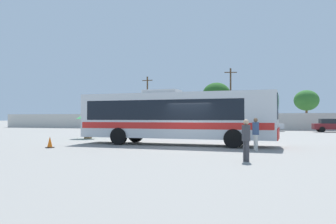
% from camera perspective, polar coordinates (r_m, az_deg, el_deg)
% --- Properties ---
extents(ground_plane, '(300.00, 300.00, 0.00)m').
position_cam_1_polar(ground_plane, '(29.36, 8.38, -4.18)').
color(ground_plane, gray).
extents(perimeter_wall, '(80.00, 0.30, 2.26)m').
position_cam_1_polar(perimeter_wall, '(48.48, 12.23, -1.56)').
color(perimeter_wall, beige).
rests_on(perimeter_wall, ground_plane).
extents(coach_bus_silver_red, '(12.03, 2.97, 3.38)m').
position_cam_1_polar(coach_bus_silver_red, '(21.13, 0.97, -0.54)').
color(coach_bus_silver_red, silver).
rests_on(coach_bus_silver_red, ground_plane).
extents(attendant_by_bus_door, '(0.44, 0.44, 1.65)m').
position_cam_1_polar(attendant_by_bus_door, '(17.89, 14.31, -3.25)').
color(attendant_by_bus_door, silver).
rests_on(attendant_by_bus_door, ground_plane).
extents(passenger_waiting_on_apron, '(0.45, 0.45, 1.59)m').
position_cam_1_polar(passenger_waiting_on_apron, '(13.40, 12.80, -4.17)').
color(passenger_waiting_on_apron, '#38383D').
rests_on(passenger_waiting_on_apron, ground_plane).
extents(vendor_umbrella_near_gate_green, '(1.89, 1.89, 2.09)m').
position_cam_1_polar(vendor_umbrella_near_gate_green, '(28.17, -13.09, -0.71)').
color(vendor_umbrella_near_gate_green, gray).
rests_on(vendor_umbrella_near_gate_green, ground_plane).
extents(parked_car_leftmost_maroon, '(4.48, 2.03, 1.48)m').
position_cam_1_polar(parked_car_leftmost_maroon, '(46.29, 1.27, -2.04)').
color(parked_car_leftmost_maroon, maroon).
rests_on(parked_car_leftmost_maroon, ground_plane).
extents(parked_car_second_dark_blue, '(4.20, 2.22, 1.49)m').
position_cam_1_polar(parked_car_second_dark_blue, '(45.23, 9.07, -2.05)').
color(parked_car_second_dark_blue, navy).
rests_on(parked_car_second_dark_blue, ground_plane).
extents(parked_car_third_silver, '(4.61, 2.07, 1.41)m').
position_cam_1_polar(parked_car_third_silver, '(44.20, 15.59, -2.09)').
color(parked_car_third_silver, '#B7BABF').
rests_on(parked_car_third_silver, ground_plane).
extents(parked_car_rightmost_maroon, '(4.53, 2.30, 1.54)m').
position_cam_1_polar(parked_car_rightmost_maroon, '(44.17, 25.57, -1.97)').
color(parked_car_rightmost_maroon, maroon).
rests_on(parked_car_rightmost_maroon, ground_plane).
extents(utility_pole_near, '(1.76, 0.62, 8.88)m').
position_cam_1_polar(utility_pole_near, '(50.97, 10.33, 2.39)').
color(utility_pole_near, '#4C3823').
rests_on(utility_pole_near, ground_plane).
extents(utility_pole_far, '(1.80, 0.27, 8.32)m').
position_cam_1_polar(utility_pole_far, '(55.75, -3.44, 1.80)').
color(utility_pole_far, '#4C3823').
rests_on(utility_pole_far, ground_plane).
extents(roadside_tree_left, '(4.85, 4.85, 6.33)m').
position_cam_1_polar(roadside_tree_left, '(57.23, -2.34, 1.65)').
color(roadside_tree_left, brown).
rests_on(roadside_tree_left, ground_plane).
extents(roadside_tree_midleft, '(4.22, 4.22, 7.00)m').
position_cam_1_polar(roadside_tree_midleft, '(52.79, 8.03, 2.88)').
color(roadside_tree_midleft, brown).
rests_on(roadside_tree_midleft, ground_plane).
extents(roadside_tree_midright, '(3.49, 3.49, 5.65)m').
position_cam_1_polar(roadside_tree_midright, '(53.44, 21.94, 1.78)').
color(roadside_tree_midright, brown).
rests_on(roadside_tree_midright, ground_plane).
extents(traffic_cone_on_apron, '(0.36, 0.36, 0.64)m').
position_cam_1_polar(traffic_cone_on_apron, '(20.05, -18.97, -4.76)').
color(traffic_cone_on_apron, black).
rests_on(traffic_cone_on_apron, ground_plane).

